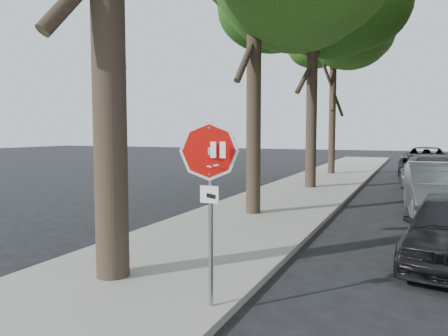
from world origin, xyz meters
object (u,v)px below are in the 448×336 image
Objects in this scene: tree_mid_b at (313,8)px; car_b at (440,191)px; car_c at (433,175)px; tree_far at (334,53)px; stop_sign at (210,178)px; car_d at (426,161)px.

tree_mid_b reaches higher than car_b.
car_c is (5.02, 0.38, -7.19)m from tree_mid_b.
tree_far is at bearing 108.93° from car_b.
stop_sign reaches higher than car_c.
car_d is at bearing 85.85° from car_b.
stop_sign is at bearing -95.80° from car_d.
stop_sign reaches higher than car_b.
car_c is at bearing -51.16° from tree_far.
stop_sign is 0.52× the size of car_b.
tree_far reaches higher than car_c.
tree_mid_b is 1.11× the size of tree_far.
car_d is (-0.11, 8.69, 0.04)m from car_c.
tree_mid_b is (-1.72, 14.15, 6.05)m from stop_sign.
tree_far is (-0.30, 6.99, -0.78)m from tree_mid_b.
stop_sign is at bearing -83.05° from tree_mid_b.
car_b is (5.32, -12.22, -6.38)m from tree_far.
car_d is at bearing 61.57° from tree_mid_b.
car_c is at bearing 77.20° from stop_sign.
tree_far is 1.53× the size of car_d.
tree_mid_b is at bearing -87.56° from tree_far.
stop_sign is at bearing -114.92° from car_b.
car_b is at bearing -97.23° from car_c.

